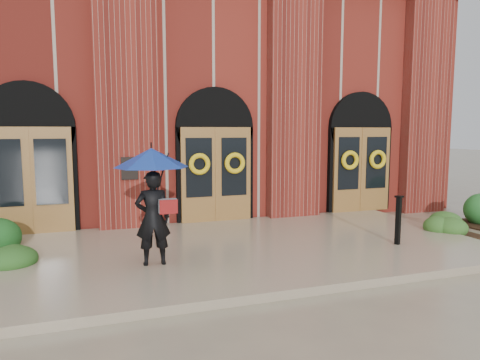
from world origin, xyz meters
name	(u,v)px	position (x,y,z in m)	size (l,w,h in m)	color
ground	(251,253)	(0.00, 0.00, 0.00)	(90.00, 90.00, 0.00)	gray
landing	(249,248)	(0.00, 0.15, 0.07)	(10.00, 5.30, 0.15)	gray
church_building	(175,106)	(0.00, 8.78, 3.50)	(16.20, 12.53, 7.00)	maroon
man_with_umbrella	(152,184)	(-2.08, -0.56, 1.62)	(1.36, 1.36, 2.11)	black
metal_post	(398,219)	(3.01, -0.83, 0.70)	(0.19, 0.19, 1.05)	black
hedge_front_right	(445,225)	(5.10, 0.00, 0.23)	(1.31, 1.12, 0.46)	#2D551E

